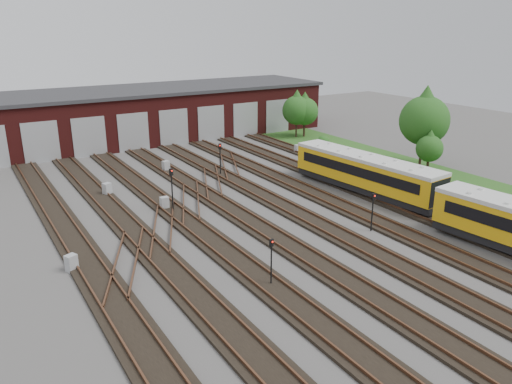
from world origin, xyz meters
TOP-DOWN VIEW (x-y plane):
  - ground at (0.00, 0.00)m, footprint 120.00×120.00m
  - track_network at (-0.17, 0.59)m, footprint 30.40×70.00m
  - maintenance_shed at (-0.01, 39.97)m, footprint 51.00×12.50m
  - grass_verge at (19.00, 10.00)m, footprint 8.00×55.00m
  - signal_mast_0 at (-5.86, -0.84)m, footprint 0.23×0.22m
  - signal_mast_1 at (-6.03, 12.87)m, footprint 0.29×0.28m
  - signal_mast_2 at (1.87, 19.92)m, footprint 0.32×0.30m
  - signal_mast_3 at (4.56, 2.03)m, footprint 0.27×0.25m
  - relay_cabinet_0 at (-15.00, 6.94)m, footprint 0.78×0.73m
  - relay_cabinet_1 at (-9.24, 19.70)m, footprint 0.82×0.77m
  - relay_cabinet_2 at (-6.36, 13.84)m, footprint 0.63×0.53m
  - relay_cabinet_3 at (-2.14, 24.01)m, footprint 0.73×0.65m
  - relay_cabinet_4 at (13.53, 23.23)m, footprint 0.62×0.54m
  - tree_0 at (18.40, 30.15)m, footprint 3.72×3.72m
  - tree_1 at (19.39, 29.78)m, footprint 3.54×3.54m
  - tree_2 at (21.23, 12.14)m, footprint 5.02×5.02m
  - tree_3 at (19.73, 9.92)m, footprint 2.62×2.62m
  - bush_0 at (16.78, 3.76)m, footprint 1.57×1.57m
  - bush_1 at (17.38, 10.00)m, footprint 1.40×1.40m
  - bush_2 at (18.35, 24.53)m, footprint 1.44×1.44m

SIDE VIEW (x-z plane):
  - ground at x=0.00m, z-range 0.00..0.00m
  - grass_verge at x=19.00m, z-range 0.00..0.05m
  - track_network at x=-0.17m, z-range -0.06..0.27m
  - relay_cabinet_4 at x=13.53m, z-range 0.00..0.95m
  - relay_cabinet_0 at x=-15.00m, z-range 0.00..1.04m
  - relay_cabinet_2 at x=-6.36m, z-range 0.00..1.05m
  - relay_cabinet_3 at x=-2.14m, z-range 0.00..1.08m
  - relay_cabinet_1 at x=-9.24m, z-range 0.00..1.09m
  - bush_1 at x=17.38m, z-range 0.00..1.40m
  - bush_2 at x=18.35m, z-range 0.00..1.44m
  - bush_0 at x=16.78m, z-range 0.00..1.57m
  - signal_mast_3 at x=4.56m, z-range 0.41..3.23m
  - signal_mast_0 at x=-5.86m, z-range 0.39..3.26m
  - signal_mast_2 at x=1.87m, z-range 0.46..3.63m
  - signal_mast_1 at x=-6.03m, z-range 0.48..4.06m
  - tree_3 at x=19.73m, z-range 0.62..4.96m
  - maintenance_shed at x=-0.01m, z-range 0.03..6.38m
  - tree_1 at x=19.39m, z-range 0.83..6.71m
  - tree_0 at x=18.40m, z-range 0.88..7.04m
  - tree_2 at x=21.23m, z-range 1.19..9.50m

